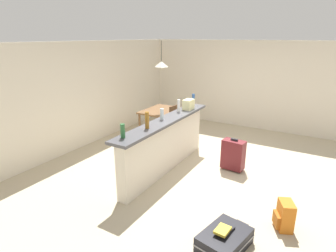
{
  "coord_description": "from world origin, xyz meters",
  "views": [
    {
      "loc": [
        -5.1,
        -2.06,
        2.61
      ],
      "look_at": [
        -0.12,
        0.85,
        0.74
      ],
      "focal_mm": 29.89,
      "sensor_mm": 36.0,
      "label": 1
    }
  ],
  "objects_px": {
    "bottle_amber": "(147,120)",
    "grocery_bag": "(188,104)",
    "bottle_green": "(123,131)",
    "dining_table": "(161,113)",
    "bottle_clear": "(162,114)",
    "backpack_orange": "(285,216)",
    "pendant_lamp": "(161,64)",
    "suitcase_flat_black": "(225,240)",
    "bottle_white": "(179,106)",
    "suitcase_upright_maroon": "(233,155)",
    "book_stack": "(224,230)",
    "bottle_blue": "(193,100)",
    "dining_chair_near_partition": "(178,122)"
  },
  "relations": [
    {
      "from": "pendant_lamp",
      "to": "bottle_green",
      "type": "bearing_deg",
      "value": -160.04
    },
    {
      "from": "suitcase_upright_maroon",
      "to": "dining_table",
      "type": "bearing_deg",
      "value": 67.41
    },
    {
      "from": "bottle_amber",
      "to": "grocery_bag",
      "type": "height_order",
      "value": "bottle_amber"
    },
    {
      "from": "backpack_orange",
      "to": "bottle_amber",
      "type": "bearing_deg",
      "value": 87.56
    },
    {
      "from": "bottle_clear",
      "to": "book_stack",
      "type": "distance_m",
      "value": 2.51
    },
    {
      "from": "grocery_bag",
      "to": "suitcase_upright_maroon",
      "type": "bearing_deg",
      "value": -101.23
    },
    {
      "from": "dining_table",
      "to": "backpack_orange",
      "type": "height_order",
      "value": "dining_table"
    },
    {
      "from": "bottle_blue",
      "to": "pendant_lamp",
      "type": "xyz_separation_m",
      "value": [
        0.43,
        1.11,
        0.72
      ]
    },
    {
      "from": "bottle_white",
      "to": "backpack_orange",
      "type": "distance_m",
      "value": 2.96
    },
    {
      "from": "bottle_green",
      "to": "dining_table",
      "type": "xyz_separation_m",
      "value": [
        2.87,
        1.08,
        -0.54
      ]
    },
    {
      "from": "bottle_clear",
      "to": "bottle_blue",
      "type": "distance_m",
      "value": 1.27
    },
    {
      "from": "grocery_bag",
      "to": "dining_chair_near_partition",
      "type": "xyz_separation_m",
      "value": [
        0.66,
        0.62,
        -0.67
      ]
    },
    {
      "from": "pendant_lamp",
      "to": "suitcase_upright_maroon",
      "type": "bearing_deg",
      "value": -112.94
    },
    {
      "from": "grocery_bag",
      "to": "pendant_lamp",
      "type": "xyz_separation_m",
      "value": [
        0.74,
        1.14,
        0.75
      ]
    },
    {
      "from": "bottle_amber",
      "to": "suitcase_upright_maroon",
      "type": "xyz_separation_m",
      "value": [
        1.32,
        -1.17,
        -0.89
      ]
    },
    {
      "from": "backpack_orange",
      "to": "book_stack",
      "type": "xyz_separation_m",
      "value": [
        -0.77,
        0.62,
        0.05
      ]
    },
    {
      "from": "suitcase_flat_black",
      "to": "bottle_blue",
      "type": "bearing_deg",
      "value": 33.01
    },
    {
      "from": "bottle_amber",
      "to": "dining_table",
      "type": "height_order",
      "value": "bottle_amber"
    },
    {
      "from": "bottle_amber",
      "to": "book_stack",
      "type": "relative_size",
      "value": 0.93
    },
    {
      "from": "bottle_clear",
      "to": "backpack_orange",
      "type": "bearing_deg",
      "value": -105.74
    },
    {
      "from": "pendant_lamp",
      "to": "book_stack",
      "type": "xyz_separation_m",
      "value": [
        -3.16,
        -2.87,
        -1.68
      ]
    },
    {
      "from": "grocery_bag",
      "to": "suitcase_upright_maroon",
      "type": "relative_size",
      "value": 0.39
    },
    {
      "from": "bottle_clear",
      "to": "dining_chair_near_partition",
      "type": "relative_size",
      "value": 0.23
    },
    {
      "from": "dining_chair_near_partition",
      "to": "bottle_clear",
      "type": "bearing_deg",
      "value": -162.03
    },
    {
      "from": "backpack_orange",
      "to": "bottle_green",
      "type": "bearing_deg",
      "value": 101.22
    },
    {
      "from": "suitcase_flat_black",
      "to": "bottle_amber",
      "type": "bearing_deg",
      "value": 63.62
    },
    {
      "from": "bottle_green",
      "to": "dining_table",
      "type": "distance_m",
      "value": 3.11
    },
    {
      "from": "bottle_blue",
      "to": "book_stack",
      "type": "relative_size",
      "value": 0.9
    },
    {
      "from": "suitcase_flat_black",
      "to": "backpack_orange",
      "type": "bearing_deg",
      "value": -37.38
    },
    {
      "from": "bottle_green",
      "to": "bottle_amber",
      "type": "height_order",
      "value": "bottle_amber"
    },
    {
      "from": "bottle_white",
      "to": "grocery_bag",
      "type": "height_order",
      "value": "bottle_white"
    },
    {
      "from": "dining_table",
      "to": "book_stack",
      "type": "bearing_deg",
      "value": -137.41
    },
    {
      "from": "bottle_white",
      "to": "dining_table",
      "type": "relative_size",
      "value": 0.24
    },
    {
      "from": "grocery_bag",
      "to": "backpack_orange",
      "type": "bearing_deg",
      "value": -125.07
    },
    {
      "from": "bottle_white",
      "to": "bottle_blue",
      "type": "relative_size",
      "value": 0.94
    },
    {
      "from": "suitcase_upright_maroon",
      "to": "bottle_green",
      "type": "bearing_deg",
      "value": 147.03
    },
    {
      "from": "bottle_blue",
      "to": "dining_chair_near_partition",
      "type": "bearing_deg",
      "value": 59.22
    },
    {
      "from": "suitcase_upright_maroon",
      "to": "grocery_bag",
      "type": "bearing_deg",
      "value": 78.77
    },
    {
      "from": "bottle_white",
      "to": "backpack_orange",
      "type": "xyz_separation_m",
      "value": [
        -1.36,
        -2.43,
        -1.0
      ]
    },
    {
      "from": "dining_table",
      "to": "suitcase_flat_black",
      "type": "xyz_separation_m",
      "value": [
        -3.16,
        -2.92,
        -0.54
      ]
    },
    {
      "from": "grocery_bag",
      "to": "suitcase_upright_maroon",
      "type": "height_order",
      "value": "grocery_bag"
    },
    {
      "from": "bottle_white",
      "to": "bottle_blue",
      "type": "bearing_deg",
      "value": -5.38
    },
    {
      "from": "bottle_blue",
      "to": "pendant_lamp",
      "type": "relative_size",
      "value": 0.42
    },
    {
      "from": "grocery_bag",
      "to": "pendant_lamp",
      "type": "bearing_deg",
      "value": 57.08
    },
    {
      "from": "bottle_white",
      "to": "suitcase_flat_black",
      "type": "height_order",
      "value": "bottle_white"
    },
    {
      "from": "suitcase_flat_black",
      "to": "suitcase_upright_maroon",
      "type": "xyz_separation_m",
      "value": [
        2.2,
        0.61,
        0.22
      ]
    },
    {
      "from": "suitcase_flat_black",
      "to": "suitcase_upright_maroon",
      "type": "distance_m",
      "value": 2.3
    },
    {
      "from": "bottle_amber",
      "to": "bottle_clear",
      "type": "height_order",
      "value": "bottle_amber"
    },
    {
      "from": "pendant_lamp",
      "to": "suitcase_flat_black",
      "type": "height_order",
      "value": "pendant_lamp"
    },
    {
      "from": "bottle_amber",
      "to": "bottle_clear",
      "type": "xyz_separation_m",
      "value": [
        0.59,
        0.06,
        -0.04
      ]
    }
  ]
}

